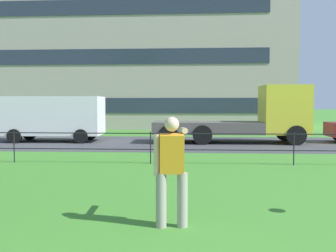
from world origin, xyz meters
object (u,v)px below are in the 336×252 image
(panel_van_left, at_px, (52,116))
(flatbed_truck_center, at_px, (253,118))
(person_thrower, at_px, (172,168))
(apartment_building_background, at_px, (130,21))

(panel_van_left, bearing_deg, flatbed_truck_center, 0.09)
(person_thrower, relative_size, apartment_building_background, 0.06)
(flatbed_truck_center, relative_size, apartment_building_background, 0.28)
(flatbed_truck_center, bearing_deg, panel_van_left, -179.91)
(panel_van_left, xyz_separation_m, flatbed_truck_center, (9.88, 0.01, -0.05))
(panel_van_left, distance_m, flatbed_truck_center, 9.88)
(person_thrower, xyz_separation_m, apartment_building_background, (-5.25, 28.27, 8.15))
(person_thrower, xyz_separation_m, flatbed_truck_center, (3.12, 13.31, 0.32))
(panel_van_left, distance_m, apartment_building_background, 16.94)
(person_thrower, bearing_deg, flatbed_truck_center, 76.81)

